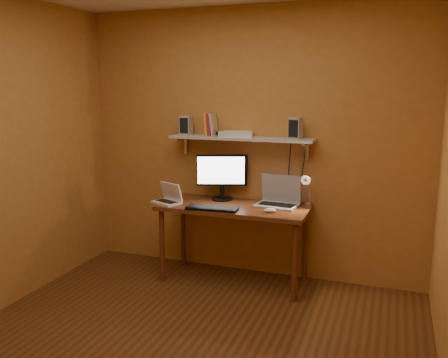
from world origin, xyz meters
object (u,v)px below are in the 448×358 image
at_px(desk_lamp, 307,186).
at_px(speaker_left, 186,125).
at_px(router, 236,134).
at_px(keyboard, 212,208).
at_px(wall_shelf, 241,139).
at_px(desk, 234,214).
at_px(speaker_right, 295,128).
at_px(netbook, 169,197).
at_px(mouse, 270,210).
at_px(monitor, 222,175).
at_px(shelf_camera, 219,133).
at_px(laptop, 279,198).

distance_m(desk_lamp, speaker_left, 1.34).
xyz_separation_m(desk_lamp, router, (-0.71, 0.08, 0.44)).
bearing_deg(keyboard, desk_lamp, 19.60).
height_order(wall_shelf, speaker_left, speaker_left).
xyz_separation_m(wall_shelf, router, (-0.05, 0.01, 0.04)).
height_order(desk, speaker_right, speaker_right).
relative_size(netbook, speaker_left, 1.63).
distance_m(netbook, mouse, 1.00).
bearing_deg(router, speaker_left, -179.55).
bearing_deg(speaker_right, router, -171.55).
relative_size(monitor, shelf_camera, 4.34).
bearing_deg(desk, netbook, -169.09).
bearing_deg(router, netbook, -150.23).
relative_size(desk, speaker_right, 7.10).
height_order(wall_shelf, router, router).
height_order(monitor, netbook, monitor).
height_order(wall_shelf, laptop, wall_shelf).
xyz_separation_m(desk, shelf_camera, (-0.20, 0.14, 0.74)).
distance_m(mouse, router, 0.84).
relative_size(keyboard, router, 1.47).
relative_size(desk, keyboard, 2.99).
distance_m(wall_shelf, shelf_camera, 0.21).
relative_size(laptop, keyboard, 0.87).
bearing_deg(netbook, router, 52.27).
bearing_deg(wall_shelf, router, 168.24).
height_order(laptop, shelf_camera, shelf_camera).
height_order(laptop, mouse, laptop).
height_order(wall_shelf, mouse, wall_shelf).
distance_m(speaker_right, shelf_camera, 0.73).
relative_size(speaker_right, shelf_camera, 1.80).
distance_m(desk, mouse, 0.42).
bearing_deg(laptop, mouse, -86.29).
bearing_deg(netbook, monitor, 57.10).
height_order(desk_lamp, speaker_right, speaker_right).
relative_size(wall_shelf, desk_lamp, 3.73).
xyz_separation_m(wall_shelf, mouse, (0.38, -0.32, -0.59)).
xyz_separation_m(desk, laptop, (0.39, 0.14, 0.16)).
xyz_separation_m(speaker_right, shelf_camera, (-0.72, -0.06, -0.07)).
distance_m(monitor, laptop, 0.61).
relative_size(netbook, keyboard, 0.66).
distance_m(desk, wall_shelf, 0.72).
xyz_separation_m(wall_shelf, keyboard, (-0.14, -0.41, -0.60)).
distance_m(laptop, router, 0.73).
distance_m(netbook, shelf_camera, 0.78).
xyz_separation_m(keyboard, speaker_right, (0.66, 0.41, 0.71)).
relative_size(desk, router, 4.40).
relative_size(wall_shelf, shelf_camera, 12.78).
bearing_deg(desk_lamp, netbook, -169.14).
relative_size(speaker_left, speaker_right, 0.97).
bearing_deg(mouse, shelf_camera, 136.49).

